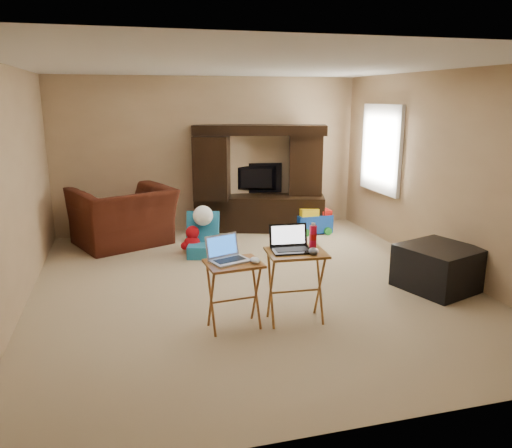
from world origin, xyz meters
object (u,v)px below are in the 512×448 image
object	(u,v)px
recliner	(123,217)
laptop_right	(292,239)
child_rocker	(205,235)
plush_toy	(193,239)
water_bottle	(313,237)
mouse_left	(255,260)
laptop_left	(230,250)
mouse_right	(314,251)
tray_table_left	(234,295)
push_toy	(314,220)
ottoman	(439,268)
tray_table_right	(296,287)
entertainment_center	(260,179)
television	(256,179)

from	to	relation	value
recliner	laptop_right	distance (m)	3.56
recliner	child_rocker	distance (m)	1.40
plush_toy	water_bottle	bearing A→B (deg)	-70.25
laptop_right	mouse_left	size ratio (longest dim) A/B	2.81
laptop_left	recliner	bearing A→B (deg)	87.42
plush_toy	laptop_left	xyz separation A→B (m)	(0.02, -2.46, 0.58)
mouse_left	mouse_right	distance (m)	0.56
tray_table_left	laptop_left	distance (m)	0.45
plush_toy	laptop_right	xyz separation A→B (m)	(0.63, -2.48, 0.64)
push_toy	water_bottle	world-z (taller)	water_bottle
laptop_left	laptop_right	world-z (taller)	laptop_right
ottoman	laptop_left	world-z (taller)	laptop_left
laptop_left	mouse_right	world-z (taller)	laptop_left
child_rocker	water_bottle	size ratio (longest dim) A/B	2.75
child_rocker	mouse_right	size ratio (longest dim) A/B	4.17
child_rocker	mouse_left	world-z (taller)	mouse_left
laptop_left	tray_table_right	bearing A→B (deg)	-23.14
entertainment_center	recliner	bearing A→B (deg)	-154.06
entertainment_center	television	xyz separation A→B (m)	(0.00, 0.21, -0.04)
tray_table_left	laptop_left	bearing A→B (deg)	129.40
entertainment_center	laptop_left	world-z (taller)	entertainment_center
television	water_bottle	world-z (taller)	television
laptop_right	mouse_right	xyz separation A→B (m)	(0.17, -0.14, -0.09)
push_toy	tray_table_left	xyz separation A→B (m)	(-2.01, -3.06, 0.11)
entertainment_center	tray_table_left	size ratio (longest dim) A/B	3.20
mouse_right	water_bottle	bearing A→B (deg)	70.71
push_toy	ottoman	bearing A→B (deg)	-80.13
television	tray_table_right	bearing A→B (deg)	90.51
recliner	mouse_right	xyz separation A→B (m)	(1.74, -3.31, 0.32)
entertainment_center	tray_table_right	xyz separation A→B (m)	(-0.60, -3.51, -0.51)
ottoman	laptop_left	xyz separation A→B (m)	(-2.55, -0.37, 0.53)
ottoman	tray_table_right	distance (m)	1.95
entertainment_center	water_bottle	xyz separation A→B (m)	(-0.40, -3.43, -0.03)
mouse_right	recliner	bearing A→B (deg)	117.70
mouse_right	ottoman	bearing A→B (deg)	16.60
push_toy	ottoman	size ratio (longest dim) A/B	0.75
mouse_left	water_bottle	world-z (taller)	water_bottle
child_rocker	ottoman	bearing A→B (deg)	-21.75
mouse_left	laptop_right	bearing A→B (deg)	11.55
push_toy	ottoman	xyz separation A→B (m)	(0.51, -2.66, 0.03)
mouse_left	laptop_left	bearing A→B (deg)	155.56
entertainment_center	plush_toy	size ratio (longest dim) A/B	5.23
television	mouse_right	size ratio (longest dim) A/B	6.00
plush_toy	tray_table_right	world-z (taller)	tray_table_right
mouse_left	water_bottle	xyz separation A→B (m)	(0.63, 0.14, 0.14)
entertainment_center	laptop_right	distance (m)	3.55
ottoman	recliner	bearing A→B (deg)	141.62
television	push_toy	bearing A→B (deg)	150.23
push_toy	laptop_right	xyz separation A→B (m)	(-1.43, -3.05, 0.63)
entertainment_center	recliner	size ratio (longest dim) A/B	1.59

